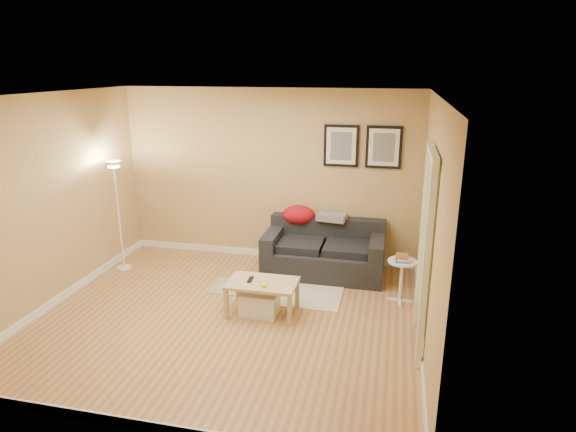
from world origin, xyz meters
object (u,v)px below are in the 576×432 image
object	(u,v)px
storage_bin	(259,303)
floor_lamp	(119,219)
side_table	(401,281)
coffee_table	(263,298)
book_stack	(402,258)
sofa	(324,249)

from	to	relation	value
storage_bin	floor_lamp	world-z (taller)	floor_lamp
side_table	coffee_table	bearing A→B (deg)	-156.89
side_table	book_stack	size ratio (longest dim) A/B	2.53
side_table	floor_lamp	bearing A→B (deg)	177.44
book_stack	storage_bin	bearing A→B (deg)	-160.78
sofa	book_stack	world-z (taller)	sofa
coffee_table	floor_lamp	distance (m)	2.60
sofa	floor_lamp	bearing A→B (deg)	-170.62
coffee_table	side_table	world-z (taller)	side_table
sofa	coffee_table	bearing A→B (deg)	-111.81
sofa	storage_bin	distance (m)	1.51
side_table	sofa	bearing A→B (deg)	148.66
coffee_table	book_stack	bearing A→B (deg)	24.12
book_stack	floor_lamp	size ratio (longest dim) A/B	0.13
sofa	coffee_table	world-z (taller)	sofa
floor_lamp	storage_bin	bearing A→B (deg)	-20.83
floor_lamp	book_stack	bearing A→B (deg)	-2.40
sofa	storage_bin	bearing A→B (deg)	-112.82
side_table	floor_lamp	size ratio (longest dim) A/B	0.34
sofa	floor_lamp	size ratio (longest dim) A/B	1.04
book_stack	floor_lamp	bearing A→B (deg)	173.29
sofa	coffee_table	xyz separation A→B (m)	(-0.54, -1.36, -0.17)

